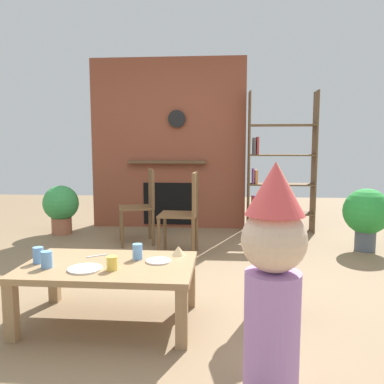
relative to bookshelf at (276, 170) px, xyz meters
name	(u,v)px	position (x,y,z in m)	size (l,w,h in m)	color
ground_plane	(170,293)	(-1.14, -2.40, -0.85)	(12.00, 12.00, 0.00)	#846B4C
brick_fireplace_feature	(168,145)	(-1.51, 0.20, 0.34)	(2.20, 0.28, 2.40)	brown
bookshelf	(276,170)	(0.00, 0.00, 0.00)	(0.90, 0.28, 1.90)	brown
coffee_table	(109,272)	(-1.47, -2.95, -0.51)	(1.12, 0.70, 0.40)	#9E7A51
paper_cup_near_left	(137,252)	(-1.31, -2.83, -0.40)	(0.07, 0.07, 0.11)	#669EE0
paper_cup_near_right	(47,259)	(-1.84, -3.06, -0.40)	(0.07, 0.07, 0.11)	#669EE0
paper_cup_center	(38,255)	(-1.94, -2.97, -0.40)	(0.07, 0.07, 0.11)	#669EE0
paper_cup_far_left	(112,263)	(-1.41, -3.08, -0.41)	(0.07, 0.07, 0.09)	#F2CC4C
paper_plate_front	(85,269)	(-1.59, -3.08, -0.45)	(0.21, 0.21, 0.01)	white
paper_plate_rear	(159,261)	(-1.15, -2.88, -0.45)	(0.17, 0.17, 0.01)	white
birthday_cake_slice	(178,251)	(-1.04, -2.71, -0.42)	(0.10, 0.10, 0.07)	#EAC68C
table_fork	(97,256)	(-1.61, -2.78, -0.45)	(0.15, 0.02, 0.01)	silver
child_with_cone_hat	(273,273)	(-0.49, -3.62, -0.27)	(0.31, 0.31, 1.11)	#B27FCC
child_in_pink	(275,233)	(-0.36, -2.66, -0.29)	(0.29, 0.29, 1.07)	#B27FCC
dining_chair_left	(144,201)	(-1.67, -0.81, -0.34)	(0.50, 0.50, 0.90)	brown
dining_chair_middle	(187,208)	(-1.11, -1.29, -0.34)	(0.41, 0.41, 0.90)	brown
potted_plant_tall	(366,214)	(0.88, -0.96, -0.43)	(0.51, 0.51, 0.70)	#4C5660
potted_plant_short	(61,206)	(-2.88, -0.41, -0.48)	(0.47, 0.47, 0.65)	#9E5B42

